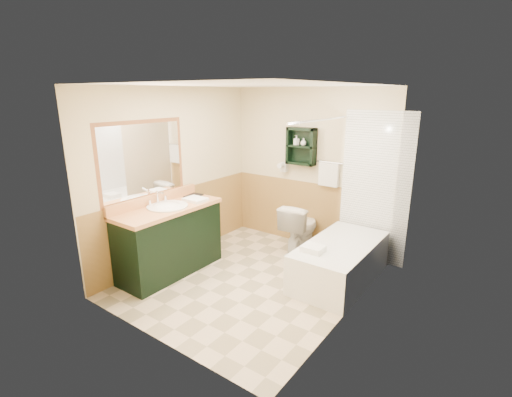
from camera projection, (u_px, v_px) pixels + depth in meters
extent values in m
plane|color=beige|center=(250.00, 279.00, 4.78)|extent=(3.00, 3.00, 0.00)
cube|color=#FFF2C7|center=(310.00, 169.00, 5.63)|extent=(2.60, 0.04, 2.40)
cube|color=#FFF2C7|center=(175.00, 175.00, 5.19)|extent=(0.04, 3.00, 2.40)
cube|color=#FFF2C7|center=(356.00, 209.00, 3.70)|extent=(0.04, 3.00, 2.40)
cube|color=white|center=(250.00, 83.00, 4.11)|extent=(2.60, 3.00, 0.04)
cube|color=black|center=(301.00, 146.00, 5.50)|extent=(0.45, 0.15, 0.55)
cylinder|color=silver|center=(321.00, 120.00, 4.51)|extent=(0.03, 1.60, 0.03)
cube|color=black|center=(170.00, 240.00, 4.87)|extent=(0.59, 1.44, 0.91)
cube|color=white|center=(340.00, 262.00, 4.70)|extent=(0.76, 1.50, 0.50)
imported|color=white|center=(300.00, 228.00, 5.54)|extent=(0.48, 0.79, 0.74)
cube|color=white|center=(195.00, 199.00, 5.00)|extent=(0.29, 0.23, 0.04)
imported|color=black|center=(188.00, 187.00, 5.21)|extent=(0.18, 0.05, 0.24)
cube|color=white|center=(313.00, 249.00, 4.39)|extent=(0.25, 0.21, 0.07)
imported|color=white|center=(296.00, 143.00, 5.53)|extent=(0.12, 0.15, 0.06)
imported|color=white|center=(304.00, 143.00, 5.46)|extent=(0.10, 0.12, 0.09)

